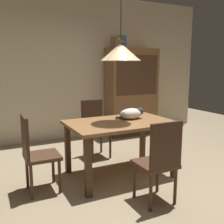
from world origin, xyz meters
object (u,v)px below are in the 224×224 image
cat_sleeping (132,113)px  hutch_bookcase (132,94)px  chair_far_back (95,126)px  book_brown_thick (115,42)px  chair_near_front (160,159)px  chair_left_side (35,151)px  book_green_slim (120,41)px  pendant_lamp (121,52)px  book_yellow_short (118,43)px  dining_table (120,129)px  book_blue_wide (122,42)px

cat_sleeping → hutch_bookcase: bearing=59.3°
chair_far_back → book_brown_thick: (0.86, 0.97, 1.45)m
chair_far_back → chair_near_front: same height
chair_left_side → book_green_slim: (2.11, 1.84, 1.47)m
chair_left_side → hutch_bookcase: hutch_bookcase is taller
chair_left_side → pendant_lamp: 1.61m
book_brown_thick → book_yellow_short: (0.07, 0.00, -0.02)m
chair_near_front → cat_sleeping: size_ratio=2.38×
cat_sleeping → book_brown_thick: book_brown_thick is taller
book_green_slim → cat_sleeping: bearing=-113.0°
chair_near_front → cat_sleeping: chair_near_front is taller
chair_far_back → chair_near_front: size_ratio=1.00×
book_brown_thick → book_yellow_short: bearing=0.0°
pendant_lamp → hutch_bookcase: bearing=55.3°
hutch_bookcase → book_yellow_short: book_yellow_short is taller
pendant_lamp → book_yellow_short: bearing=63.3°
book_brown_thick → dining_table: bearing=-114.9°
book_yellow_short → cat_sleeping: bearing=-111.6°
book_yellow_short → book_blue_wide: size_ratio=0.83×
pendant_lamp → cat_sleeping: bearing=20.7°
cat_sleeping → book_brown_thick: bearing=70.4°
chair_far_back → pendant_lamp: 1.45m
pendant_lamp → book_brown_thick: 2.06m
chair_left_side → book_green_slim: size_ratio=3.58×
chair_near_front → pendant_lamp: 1.45m
dining_table → cat_sleeping: 0.30m
book_brown_thick → book_green_slim: bearing=0.0°
chair_far_back → book_yellow_short: bearing=46.1°
chair_far_back → hutch_bookcase: 1.65m
dining_table → pendant_lamp: bearing=85.2°
dining_table → book_blue_wide: 2.49m
book_brown_thick → book_green_slim: 0.12m
dining_table → chair_left_side: size_ratio=1.51×
pendant_lamp → book_green_slim: size_ratio=5.00×
cat_sleeping → book_green_slim: size_ratio=1.51×
pendant_lamp → book_yellow_short: 2.08m
pendant_lamp → hutch_bookcase: size_ratio=0.70×
chair_near_front → book_yellow_short: bearing=71.2°
chair_near_front → dining_table: bearing=90.0°
chair_near_front → book_green_slim: book_green_slim is taller
chair_left_side → book_green_slim: book_green_slim is taller
chair_near_front → chair_left_side: 1.43m
chair_near_front → book_yellow_short: size_ratio=4.65×
cat_sleeping → pendant_lamp: size_ratio=0.30×
dining_table → chair_left_side: (-1.13, 0.00, -0.14)m
book_yellow_short → book_blue_wide: 0.11m
chair_far_back → book_green_slim: bearing=44.6°
book_blue_wide → chair_left_side: bearing=-139.5°
book_brown_thick → book_yellow_short: 0.07m
book_brown_thick → chair_far_back: bearing=-131.7°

